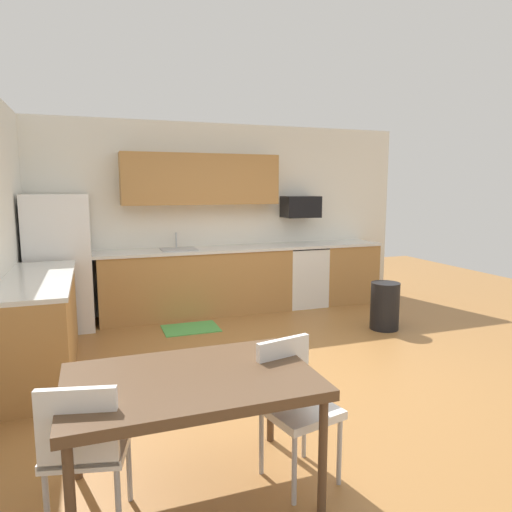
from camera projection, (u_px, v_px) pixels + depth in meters
name	position (u px, v px, depth m)	size (l,w,h in m)	color
ground_plane	(290.00, 370.00, 4.55)	(12.00, 12.00, 0.00)	#9E6B38
wall_back	(219.00, 217.00, 6.82)	(5.80, 0.10, 2.70)	white
cabinet_run_back	(197.00, 283.00, 6.49)	(2.67, 0.60, 0.90)	#AD7A42
cabinet_run_back_right	(345.00, 273.00, 7.28)	(0.88, 0.60, 0.90)	#AD7A42
cabinet_run_left	(40.00, 327.00, 4.46)	(0.60, 2.00, 0.90)	#AD7A42
countertop_back	(225.00, 249.00, 6.56)	(4.80, 0.64, 0.04)	silver
countertop_left	(37.00, 279.00, 4.40)	(0.64, 2.00, 0.04)	silver
upper_cabinets_back	(201.00, 179.00, 6.43)	(2.20, 0.34, 0.70)	#AD7A42
refrigerator	(60.00, 263.00, 5.77)	(0.76, 0.70, 1.71)	white
oven_range	(302.00, 275.00, 7.03)	(0.60, 0.60, 0.91)	white
microwave	(301.00, 207.00, 6.97)	(0.54, 0.36, 0.32)	black
sink_basin	(179.00, 254.00, 6.34)	(0.48, 0.40, 0.14)	#A5A8AD
sink_faucet	(176.00, 241.00, 6.49)	(0.02, 0.02, 0.24)	#B2B5BA
dining_table	(191.00, 386.00, 2.61)	(1.40, 0.90, 0.73)	brown
chair_near_table	(293.00, 397.00, 2.84)	(0.48, 0.48, 0.85)	white
chair_far_side	(85.00, 444.00, 2.33)	(0.48, 0.48, 0.85)	white
trash_bin	(385.00, 306.00, 5.83)	(0.36, 0.36, 0.60)	black
floor_mat	(191.00, 328.00, 5.87)	(0.70, 0.50, 0.01)	#4CA54C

